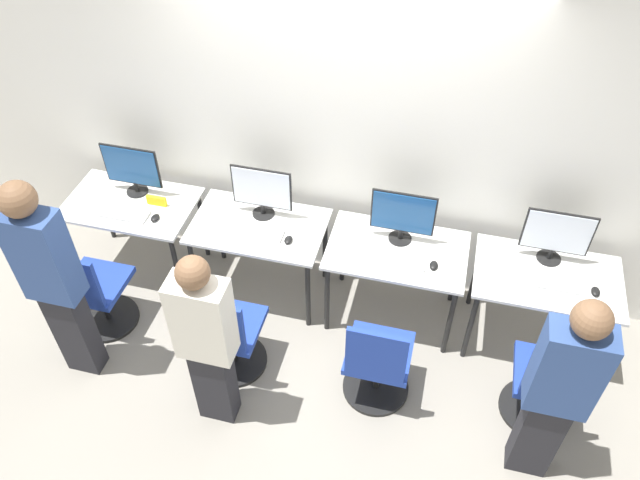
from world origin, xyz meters
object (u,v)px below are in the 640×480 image
at_px(office_chair_left, 228,337).
at_px(office_chair_far_left, 95,294).
at_px(monitor_far_left, 132,169).
at_px(mouse_left, 288,240).
at_px(mouse_far_left, 155,218).
at_px(person_left, 206,339).
at_px(keyboard_left, 254,232).
at_px(monitor_right, 403,216).
at_px(monitor_far_right, 557,235).
at_px(person_far_right, 558,389).
at_px(mouse_far_right, 596,292).
at_px(mouse_right, 434,265).
at_px(office_chair_far_right, 545,387).
at_px(office_chair_right, 377,365).
at_px(keyboard_far_right, 549,282).
at_px(person_far_left, 52,277).
at_px(keyboard_right, 395,259).
at_px(monitor_left, 262,191).
at_px(keyboard_far_left, 121,213).

bearing_deg(office_chair_left, office_chair_far_left, 173.41).
height_order(monitor_far_left, mouse_left, monitor_far_left).
distance_m(mouse_far_left, person_left, 1.35).
distance_m(keyboard_left, office_chair_left, 0.81).
relative_size(monitor_right, monitor_far_right, 1.00).
height_order(person_left, person_far_right, person_far_right).
height_order(office_chair_far_left, mouse_far_right, office_chair_far_left).
height_order(monitor_far_right, person_far_right, person_far_right).
bearing_deg(office_chair_left, mouse_far_left, 140.03).
bearing_deg(person_far_right, office_chair_far_left, 173.64).
xyz_separation_m(monitor_far_left, monitor_right, (2.15, -0.02, 0.00)).
height_order(office_chair_far_left, mouse_right, office_chair_far_left).
distance_m(mouse_left, office_chair_left, 0.83).
bearing_deg(office_chair_far_right, office_chair_right, -174.79).
height_order(mouse_left, office_chair_right, office_chair_right).
bearing_deg(keyboard_far_right, keyboard_left, -179.37).
height_order(person_far_left, person_left, person_far_left).
xyz_separation_m(person_left, person_far_right, (2.10, 0.13, 0.05)).
height_order(mouse_left, monitor_right, monitor_right).
bearing_deg(keyboard_far_right, monitor_far_left, 176.32).
height_order(person_far_left, keyboard_left, person_far_left).
relative_size(monitor_far_left, keyboard_right, 1.06).
bearing_deg(monitor_left, keyboard_far_left, -165.44).
xyz_separation_m(person_left, monitor_right, (1.02, 1.30, 0.13)).
bearing_deg(office_chair_far_left, person_left, -23.05).
bearing_deg(mouse_left, monitor_far_right, 8.92).
bearing_deg(keyboard_right, monitor_far_left, 173.20).
bearing_deg(office_chair_left, mouse_right, 27.68).
relative_size(person_left, office_chair_right, 1.71).
height_order(keyboard_left, keyboard_far_right, same).
relative_size(office_chair_right, person_far_right, 0.56).
bearing_deg(office_chair_far_right, monitor_far_right, 94.12).
relative_size(mouse_right, person_far_right, 0.06).
bearing_deg(person_far_right, mouse_far_right, 72.70).
height_order(monitor_far_right, office_chair_far_right, monitor_far_right).
bearing_deg(person_left, mouse_far_right, 24.47).
relative_size(monitor_far_left, mouse_far_right, 5.22).
bearing_deg(mouse_right, monitor_far_right, 20.03).
distance_m(keyboard_right, office_chair_far_right, 1.32).
height_order(keyboard_right, person_far_right, person_far_right).
relative_size(mouse_far_left, monitor_right, 0.19).
bearing_deg(mouse_far_left, monitor_far_right, 6.06).
height_order(monitor_far_left, monitor_far_right, same).
bearing_deg(keyboard_far_left, office_chair_left, -31.36).
height_order(mouse_far_right, office_chair_far_right, office_chair_far_right).
height_order(mouse_far_left, office_chair_far_left, office_chair_far_left).
distance_m(monitor_right, keyboard_far_right, 1.11).
bearing_deg(office_chair_far_right, monitor_far_left, 165.98).
bearing_deg(office_chair_right, keyboard_left, 147.67).
distance_m(monitor_right, office_chair_right, 1.08).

